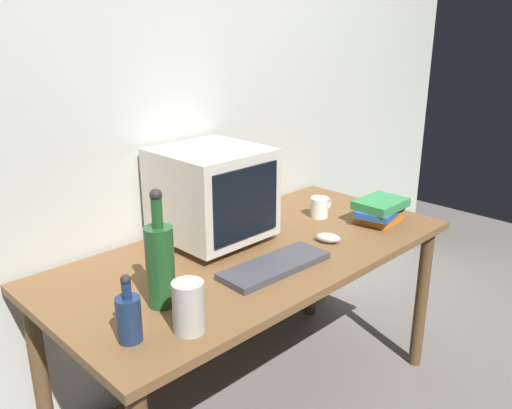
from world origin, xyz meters
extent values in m
plane|color=slate|center=(0.00, 0.00, 0.00)|extent=(6.00, 6.00, 0.00)
cube|color=beige|center=(0.00, 0.44, 1.25)|extent=(4.00, 0.08, 2.50)
cube|color=brown|center=(0.00, 0.00, 0.70)|extent=(1.61, 0.77, 0.03)
cylinder|color=brown|center=(0.74, -0.32, 0.34)|extent=(0.06, 0.06, 0.69)
cylinder|color=brown|center=(-0.74, 0.32, 0.34)|extent=(0.06, 0.06, 0.69)
cylinder|color=brown|center=(0.74, 0.32, 0.34)|extent=(0.06, 0.06, 0.69)
cube|color=beige|center=(-0.06, 0.19, 0.73)|extent=(0.28, 0.24, 0.03)
cube|color=beige|center=(-0.06, 0.19, 0.92)|extent=(0.38, 0.38, 0.34)
cube|color=black|center=(-0.06, -0.01, 0.92)|extent=(0.31, 0.01, 0.27)
cube|color=#3F3F47|center=(-0.07, -0.17, 0.73)|extent=(0.43, 0.16, 0.02)
ellipsoid|color=beige|center=(0.25, -0.15, 0.74)|extent=(0.09, 0.12, 0.04)
cylinder|color=#1E4C23|center=(-0.50, -0.10, 0.85)|extent=(0.09, 0.09, 0.25)
cylinder|color=#1E4C23|center=(-0.50, -0.10, 1.02)|extent=(0.03, 0.03, 0.09)
sphere|color=#262626|center=(-0.50, -0.10, 1.07)|extent=(0.04, 0.04, 0.04)
cylinder|color=navy|center=(-0.67, -0.20, 0.78)|extent=(0.07, 0.07, 0.13)
cylinder|color=navy|center=(-0.67, -0.20, 0.87)|extent=(0.03, 0.03, 0.04)
sphere|color=#262626|center=(-0.67, -0.20, 0.90)|extent=(0.03, 0.03, 0.03)
cube|color=orange|center=(0.59, -0.16, 0.74)|extent=(0.20, 0.17, 0.04)
cube|color=#28569E|center=(0.59, -0.17, 0.77)|extent=(0.26, 0.19, 0.03)
cube|color=#33894C|center=(0.59, -0.17, 0.80)|extent=(0.22, 0.16, 0.04)
cylinder|color=white|center=(0.45, 0.06, 0.76)|extent=(0.08, 0.08, 0.09)
torus|color=white|center=(0.50, 0.06, 0.77)|extent=(0.06, 0.01, 0.06)
cylinder|color=#B7B2A8|center=(-0.53, -0.27, 0.79)|extent=(0.09, 0.09, 0.15)
camera|label=1|loc=(-1.29, -1.31, 1.53)|focal=36.92mm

